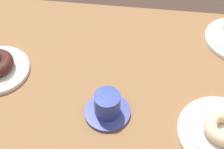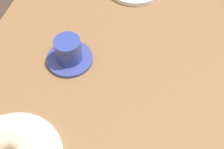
% 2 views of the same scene
% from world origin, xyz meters
% --- Properties ---
extents(table, '(1.27, 0.74, 0.73)m').
position_xyz_m(table, '(0.00, 0.00, 0.64)').
color(table, brown).
rests_on(table, ground_plane).
extents(coffee_cup, '(0.13, 0.13, 0.08)m').
position_xyz_m(coffee_cup, '(-0.01, -0.11, 0.77)').
color(coffee_cup, '#374190').
rests_on(coffee_cup, table).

